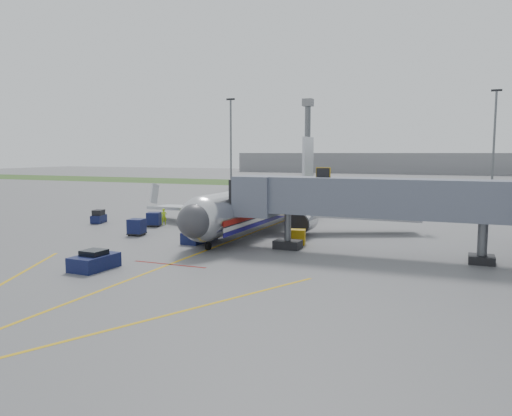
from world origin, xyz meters
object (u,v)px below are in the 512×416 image
at_px(pushback_tug, 94,261).
at_px(baggage_tug, 99,217).
at_px(belt_loader, 200,235).
at_px(airliner, 266,203).
at_px(ramp_worker, 164,217).

height_order(pushback_tug, baggage_tug, baggage_tug).
height_order(baggage_tug, belt_loader, belt_loader).
distance_m(airliner, baggage_tug, 19.70).
xyz_separation_m(pushback_tug, belt_loader, (1.50, 12.45, 0.02)).
height_order(airliner, ramp_worker, airliner).
bearing_deg(pushback_tug, belt_loader, 83.12).
bearing_deg(baggage_tug, belt_loader, -20.39).
xyz_separation_m(baggage_tug, belt_loader, (16.71, -6.21, -0.08)).
bearing_deg(baggage_tug, ramp_worker, 13.41).
distance_m(baggage_tug, belt_loader, 17.82).
relative_size(pushback_tug, baggage_tug, 1.40).
bearing_deg(belt_loader, baggage_tug, 159.61).
xyz_separation_m(airliner, pushback_tug, (-4.00, -22.57, -2.07)).
xyz_separation_m(baggage_tug, ramp_worker, (7.66, 1.83, 0.23)).
height_order(airliner, belt_loader, airliner).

